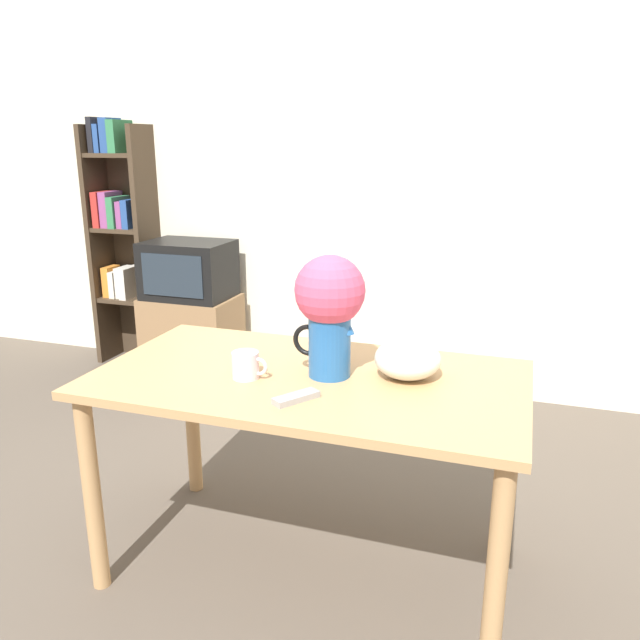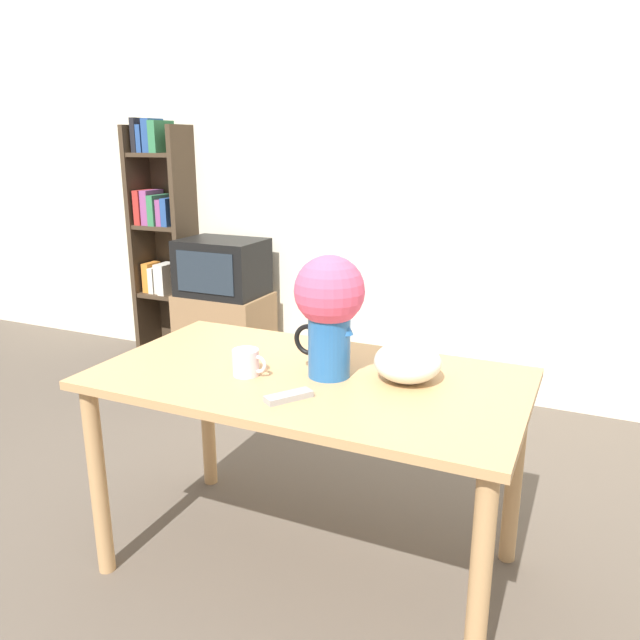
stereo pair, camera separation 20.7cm
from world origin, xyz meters
TOP-DOWN VIEW (x-y plane):
  - ground_plane at (0.00, 0.00)m, footprint 12.00×12.00m
  - wall_back at (0.00, 2.02)m, footprint 8.00×0.05m
  - table at (0.00, 0.13)m, footprint 1.45×0.80m
  - flower_vase at (0.07, 0.15)m, footprint 0.25×0.23m
  - coffee_mug at (-0.19, 0.04)m, footprint 0.12×0.09m
  - white_bowl at (0.32, 0.21)m, footprint 0.22×0.22m
  - remote_control at (0.04, -0.09)m, footprint 0.12×0.15m
  - tv_stand at (-1.37, 1.70)m, footprint 0.58×0.41m
  - tv_set at (-1.37, 1.70)m, footprint 0.53×0.40m
  - bookshelf at (-1.97, 1.87)m, footprint 0.42×0.27m

SIDE VIEW (x-z plane):
  - ground_plane at x=0.00m, z-range 0.00..0.00m
  - tv_stand at x=-1.37m, z-range 0.00..0.55m
  - table at x=0.00m, z-range 0.28..1.03m
  - tv_set at x=-1.37m, z-range 0.55..0.91m
  - remote_control at x=0.04m, z-range 0.76..0.78m
  - coffee_mug at x=-0.19m, z-range 0.76..0.85m
  - white_bowl at x=0.32m, z-range 0.76..0.89m
  - bookshelf at x=-1.97m, z-range 0.08..1.75m
  - flower_vase at x=0.07m, z-range 0.80..1.21m
  - wall_back at x=0.00m, z-range 0.00..2.60m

